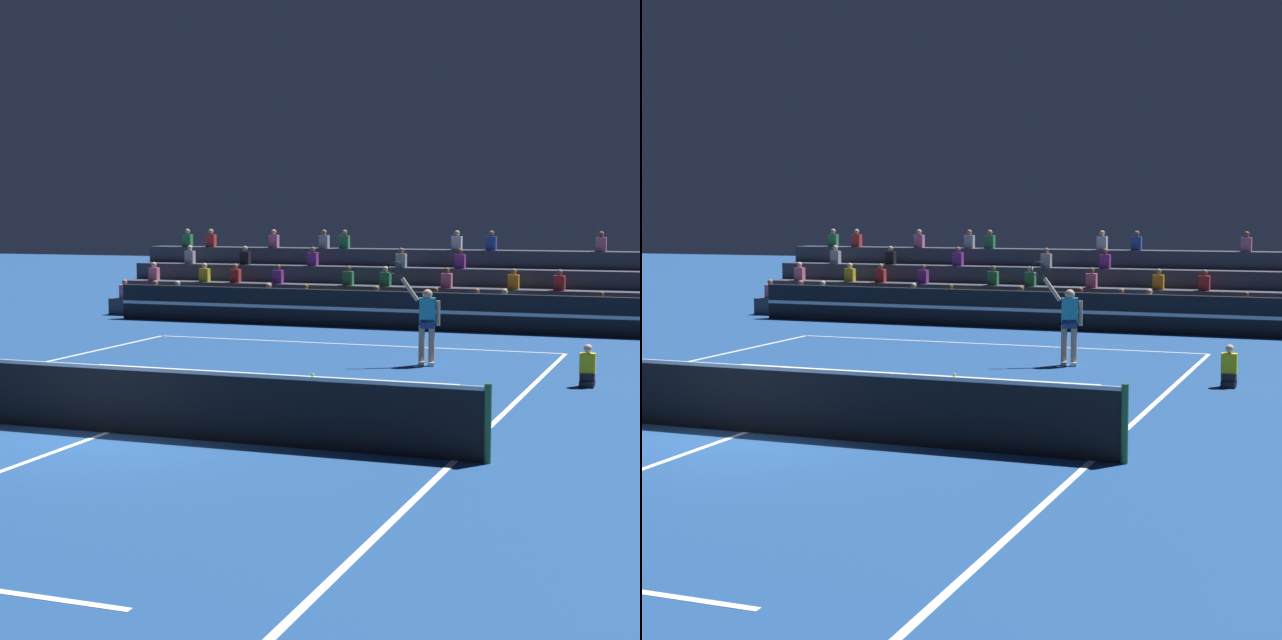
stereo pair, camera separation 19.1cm
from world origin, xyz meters
TOP-DOWN VIEW (x-y plane):
  - ground_plane at (0.00, 0.00)m, footprint 120.00×120.00m
  - court_lines at (0.00, 0.00)m, footprint 11.10×23.90m
  - tennis_net at (0.00, 0.00)m, footprint 12.00×0.10m
  - sponsor_banner_wall at (0.00, 15.90)m, footprint 18.00×0.26m
  - bleacher_stand at (-0.01, 19.07)m, footprint 20.23×3.80m
  - ball_kid_courtside at (6.53, 7.05)m, footprint 0.30×0.36m
  - tennis_player at (2.81, 8.83)m, footprint 1.20×0.38m
  - tennis_ball at (1.00, 6.45)m, footprint 0.07×0.07m

SIDE VIEW (x-z plane):
  - ground_plane at x=0.00m, z-range 0.00..0.00m
  - court_lines at x=0.00m, z-range 0.00..0.01m
  - tennis_ball at x=1.00m, z-range 0.00..0.07m
  - ball_kid_courtside at x=6.53m, z-range -0.09..0.75m
  - tennis_net at x=0.00m, z-range -0.01..1.09m
  - sponsor_banner_wall at x=0.00m, z-range 0.00..1.10m
  - bleacher_stand at x=-0.01m, z-range -0.58..2.25m
  - tennis_player at x=2.81m, z-range -0.21..2.18m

